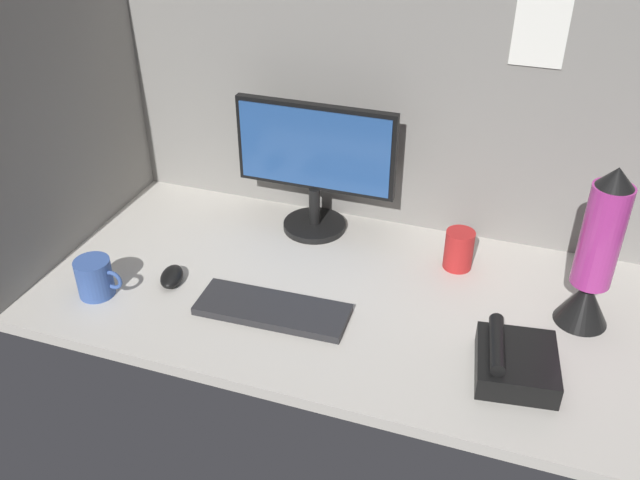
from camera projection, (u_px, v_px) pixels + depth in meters
ground_plane at (379, 299)px, 174.30cm from camera, size 180.00×80.00×3.00cm
cubicle_wall_back at (423, 96)px, 182.26cm from camera, size 180.00×5.50×77.20cm
cubicle_wall_side at (55, 107)px, 176.13cm from camera, size 5.00×80.00×77.20cm
monitor at (315, 161)px, 188.96cm from camera, size 44.99×18.00×37.59cm
keyboard at (273, 310)px, 166.68cm from camera, size 37.41×14.21×2.00cm
mouse at (172, 277)px, 176.88cm from camera, size 8.11×10.80×3.40cm
mug_ceramic_blue at (95, 278)px, 170.93cm from camera, size 12.41×8.93×9.91cm
mug_red_plastic at (459, 250)px, 180.69cm from camera, size 7.61×7.61×10.79cm
lava_lamp at (595, 261)px, 155.54cm from camera, size 12.48×12.48×40.84cm
desk_phone at (514, 362)px, 148.09cm from camera, size 19.39×21.10×8.80cm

